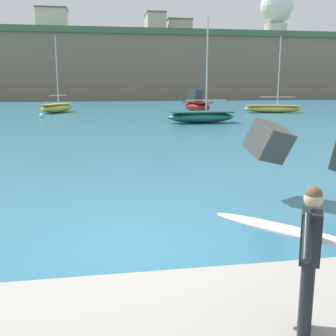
# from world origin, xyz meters

# --- Properties ---
(ground_plane) EXTENTS (400.00, 400.00, 0.00)m
(ground_plane) POSITION_xyz_m (0.00, 0.00, 0.00)
(ground_plane) COLOR #2D6B84
(surfer_with_board) EXTENTS (2.02, 1.54, 1.78)m
(surfer_with_board) POSITION_xyz_m (1.88, -3.56, 1.28)
(surfer_with_board) COLOR black
(surfer_with_board) RESTS_ON walkway_path
(boat_near_left) EXTENTS (6.45, 3.08, 8.10)m
(boat_near_left) POSITION_xyz_m (18.48, 34.93, 0.49)
(boat_near_left) COLOR #EAC64C
(boat_near_left) RESTS_ON ground
(boat_mid_left) EXTENTS (5.49, 2.08, 8.24)m
(boat_mid_left) POSITION_xyz_m (7.74, 24.61, 0.53)
(boat_mid_left) COLOR #1E6656
(boat_mid_left) RESTS_ON ground
(boat_mid_right) EXTENTS (3.22, 4.42, 2.47)m
(boat_mid_right) POSITION_xyz_m (10.55, 37.67, 0.79)
(boat_mid_right) COLOR maroon
(boat_mid_right) RESTS_ON ground
(boat_far_left) EXTENTS (4.10, 5.21, 8.16)m
(boat_far_left) POSITION_xyz_m (-5.03, 38.96, 0.57)
(boat_far_left) COLOR #EAC64C
(boat_far_left) RESTS_ON ground
(mooring_buoy_inner) EXTENTS (0.44, 0.44, 0.44)m
(mooring_buoy_inner) POSITION_xyz_m (-5.73, 31.69, 0.22)
(mooring_buoy_inner) COLOR silver
(mooring_buoy_inner) RESTS_ON ground
(headland_bluff) EXTENTS (92.65, 37.50, 14.00)m
(headland_bluff) POSITION_xyz_m (14.81, 94.31, 7.02)
(headland_bluff) COLOR #847056
(headland_bluff) RESTS_ON ground
(radar_dome) EXTENTS (7.86, 7.86, 11.20)m
(radar_dome) POSITION_xyz_m (42.68, 90.21, 20.35)
(radar_dome) COLOR silver
(radar_dome) RESTS_ON headland_bluff
(station_building_west) EXTENTS (4.50, 7.76, 5.43)m
(station_building_west) POSITION_xyz_m (13.39, 92.77, 16.73)
(station_building_west) COLOR #B2ADA3
(station_building_west) RESTS_ON headland_bluff
(station_building_central) EXTENTS (6.18, 8.26, 4.77)m
(station_building_central) POSITION_xyz_m (19.91, 97.92, 16.40)
(station_building_central) COLOR #B2ADA3
(station_building_central) RESTS_ON headland_bluff
(station_building_east) EXTENTS (6.79, 6.19, 5.36)m
(station_building_east) POSITION_xyz_m (-9.92, 89.67, 16.70)
(station_building_east) COLOR beige
(station_building_east) RESTS_ON headland_bluff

